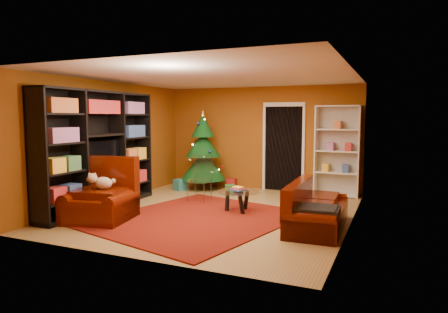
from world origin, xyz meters
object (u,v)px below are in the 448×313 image
at_px(media_unit, 99,150).
at_px(dog, 103,183).
at_px(rug, 197,219).
at_px(gift_box_green, 230,190).
at_px(gift_box_teal, 180,185).
at_px(armchair, 100,196).
at_px(coffee_table, 238,201).
at_px(christmas_tree, 203,150).
at_px(sofa, 318,205).
at_px(gift_box_red, 231,183).
at_px(acrylic_chair, 200,181).
at_px(white_bookshelf, 337,151).

bearing_deg(media_unit, dog, -46.34).
xyz_separation_m(rug, gift_box_green, (-0.31, 2.33, 0.11)).
xyz_separation_m(gift_box_teal, armchair, (0.18, -3.18, 0.31)).
height_order(gift_box_teal, coffee_table, coffee_table).
distance_m(christmas_tree, sofa, 4.23).
relative_size(gift_box_red, coffee_table, 0.30).
distance_m(rug, acrylic_chair, 1.59).
height_order(gift_box_teal, gift_box_green, gift_box_teal).
height_order(white_bookshelf, dog, white_bookshelf).
distance_m(armchair, sofa, 3.79).
distance_m(media_unit, gift_box_green, 3.17).
xyz_separation_m(gift_box_green, dog, (-1.17, -3.04, 0.55)).
bearing_deg(white_bookshelf, media_unit, -140.76).
relative_size(rug, christmas_tree, 1.69).
bearing_deg(gift_box_red, coffee_table, -64.61).
bearing_deg(sofa, acrylic_chair, 66.59).
xyz_separation_m(media_unit, dog, (0.70, -0.71, -0.51)).
height_order(gift_box_teal, gift_box_red, gift_box_teal).
xyz_separation_m(gift_box_red, coffee_table, (1.15, -2.42, 0.09)).
relative_size(media_unit, sofa, 1.69).
xyz_separation_m(gift_box_green, acrylic_chair, (-0.33, -0.94, 0.34)).
distance_m(sofa, coffee_table, 1.71).
height_order(gift_box_teal, acrylic_chair, acrylic_chair).
height_order(media_unit, coffee_table, media_unit).
relative_size(gift_box_red, white_bookshelf, 0.11).
distance_m(white_bookshelf, coffee_table, 2.96).
bearing_deg(gift_box_teal, christmas_tree, 39.62).
relative_size(gift_box_green, white_bookshelf, 0.11).
distance_m(sofa, acrylic_chair, 2.96).
relative_size(white_bookshelf, armchair, 1.88).
height_order(media_unit, gift_box_teal, media_unit).
xyz_separation_m(christmas_tree, gift_box_teal, (-0.46, -0.38, -0.86)).
bearing_deg(acrylic_chair, gift_box_green, 69.56).
distance_m(media_unit, sofa, 4.38).
relative_size(gift_box_red, armchair, 0.21).
bearing_deg(gift_box_green, gift_box_red, 110.86).
height_order(white_bookshelf, armchair, white_bookshelf).
xyz_separation_m(gift_box_green, sofa, (2.42, -2.04, 0.27)).
distance_m(media_unit, dog, 1.12).
bearing_deg(rug, armchair, -153.10).
relative_size(christmas_tree, gift_box_green, 8.55).
bearing_deg(gift_box_teal, media_unit, -101.15).
distance_m(white_bookshelf, sofa, 3.00).
distance_m(rug, gift_box_red, 3.29).
bearing_deg(dog, rug, 15.03).
distance_m(christmas_tree, coffee_table, 2.75).
distance_m(coffee_table, acrylic_chair, 1.30).
xyz_separation_m(christmas_tree, sofa, (3.36, -2.50, -0.61)).
bearing_deg(gift_box_red, gift_box_green, -69.14).
height_order(armchair, coffee_table, armchair).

